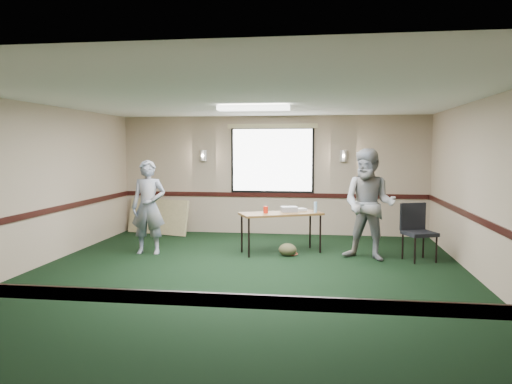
# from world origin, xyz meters

# --- Properties ---
(ground) EXTENTS (8.00, 8.00, 0.00)m
(ground) POSITION_xyz_m (0.00, 0.00, 0.00)
(ground) COLOR black
(ground) RESTS_ON ground
(room_shell) EXTENTS (8.00, 8.02, 8.00)m
(room_shell) POSITION_xyz_m (0.00, 2.12, 1.58)
(room_shell) COLOR tan
(room_shell) RESTS_ON ground
(folding_table) EXTENTS (1.63, 1.19, 0.76)m
(folding_table) POSITION_xyz_m (0.39, 1.92, 0.70)
(folding_table) COLOR brown
(folding_table) RESTS_ON ground
(projector) EXTENTS (0.35, 0.32, 0.10)m
(projector) POSITION_xyz_m (0.53, 2.07, 0.81)
(projector) COLOR #92929A
(projector) RESTS_ON folding_table
(game_console) EXTENTS (0.26, 0.25, 0.05)m
(game_console) POSITION_xyz_m (0.73, 2.24, 0.79)
(game_console) COLOR silver
(game_console) RESTS_ON folding_table
(red_cup) EXTENTS (0.09, 0.09, 0.13)m
(red_cup) POSITION_xyz_m (0.11, 1.82, 0.83)
(red_cup) COLOR red
(red_cup) RESTS_ON folding_table
(water_bottle) EXTENTS (0.06, 0.06, 0.20)m
(water_bottle) POSITION_xyz_m (1.03, 2.05, 0.86)
(water_bottle) COLOR #85B6DA
(water_bottle) RESTS_ON folding_table
(duffel_bag) EXTENTS (0.36, 0.29, 0.23)m
(duffel_bag) POSITION_xyz_m (0.54, 1.64, 0.12)
(duffel_bag) COLOR #464328
(duffel_bag) RESTS_ON ground
(cable_coil) EXTENTS (0.30, 0.30, 0.01)m
(cable_coil) POSITION_xyz_m (0.58, 1.80, 0.01)
(cable_coil) COLOR #B32916
(cable_coil) RESTS_ON ground
(folded_table) EXTENTS (1.56, 0.68, 0.80)m
(folded_table) POSITION_xyz_m (-2.60, 3.60, 0.40)
(folded_table) COLOR #9C8E60
(folded_table) RESTS_ON ground
(conference_chair) EXTENTS (0.63, 0.65, 1.00)m
(conference_chair) POSITION_xyz_m (2.81, 1.65, 0.58)
(conference_chair) COLOR black
(conference_chair) RESTS_ON ground
(person_left) EXTENTS (0.67, 0.46, 1.75)m
(person_left) POSITION_xyz_m (-2.05, 1.51, 0.88)
(person_left) COLOR #3D5688
(person_left) RESTS_ON ground
(person_right) EXTENTS (1.15, 1.03, 1.96)m
(person_right) POSITION_xyz_m (1.97, 1.54, 0.98)
(person_right) COLOR #7790B9
(person_right) RESTS_ON ground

